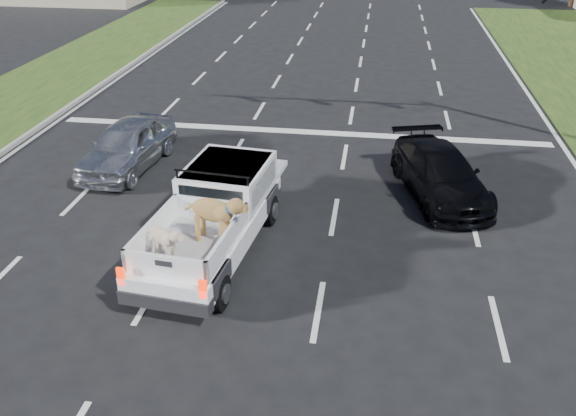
{
  "coord_description": "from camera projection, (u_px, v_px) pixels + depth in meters",
  "views": [
    {
      "loc": [
        2.6,
        -9.83,
        7.52
      ],
      "look_at": [
        0.84,
        2.0,
        1.22
      ],
      "focal_mm": 38.0,
      "sensor_mm": 36.0,
      "label": 1
    }
  ],
  "objects": [
    {
      "name": "pickup_truck",
      "position": [
        214.0,
        215.0,
        13.84
      ],
      "size": [
        2.43,
        5.42,
        1.97
      ],
      "rotation": [
        0.0,
        0.0,
        -0.1
      ],
      "color": "black",
      "rests_on": "ground"
    },
    {
      "name": "black_coupe",
      "position": [
        440.0,
        174.0,
        16.54
      ],
      "size": [
        2.98,
        4.75,
        1.28
      ],
      "primitive_type": "imported",
      "rotation": [
        0.0,
        0.0,
        0.29
      ],
      "color": "black",
      "rests_on": "ground"
    },
    {
      "name": "silver_sedan",
      "position": [
        127.0,
        145.0,
        18.19
      ],
      "size": [
        2.07,
        4.32,
        1.42
      ],
      "primitive_type": "imported",
      "rotation": [
        0.0,
        0.0,
        -0.1
      ],
      "color": "#B8BBC0",
      "rests_on": "ground"
    },
    {
      "name": "ground",
      "position": [
        233.0,
        303.0,
        12.45
      ],
      "size": [
        160.0,
        160.0,
        0.0
      ],
      "primitive_type": "plane",
      "color": "black",
      "rests_on": "ground"
    },
    {
      "name": "road_markings",
      "position": [
        283.0,
        172.0,
        18.19
      ],
      "size": [
        17.75,
        60.0,
        0.01
      ],
      "color": "silver",
      "rests_on": "ground"
    }
  ]
}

